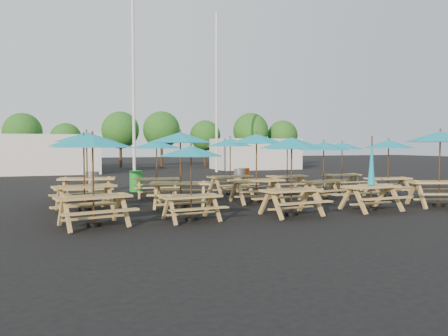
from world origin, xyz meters
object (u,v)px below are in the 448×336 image
object	(u,v)px
picnic_unit_0	(93,147)
picnic_unit_7	(257,143)
picnic_unit_1	(84,145)
picnic_unit_2	(87,141)
picnic_unit_6	(292,147)
picnic_unit_14	(342,149)
picnic_unit_10	(324,149)
picnic_unit_13	(389,148)
picnic_unit_9	(371,180)
waste_bin_0	(92,182)
waste_bin_1	(136,181)
picnic_unit_12	(440,141)
picnic_unit_11	(287,149)
waste_bin_2	(240,178)
picnic_unit_4	(180,142)
picnic_unit_5	(157,148)
picnic_unit_8	(230,146)
picnic_unit_3	(191,155)
waste_bin_3	(244,177)

from	to	relation	value
picnic_unit_0	picnic_unit_7	size ratio (longest dim) A/B	1.00
picnic_unit_1	picnic_unit_2	world-z (taller)	picnic_unit_2
picnic_unit_2	picnic_unit_6	distance (m)	7.75
picnic_unit_2	picnic_unit_14	bearing A→B (deg)	9.92
picnic_unit_10	picnic_unit_13	xyz separation A→B (m)	(3.04, 0.12, 0.06)
picnic_unit_9	picnic_unit_1	bearing A→B (deg)	157.71
picnic_unit_2	waste_bin_0	world-z (taller)	picnic_unit_2
picnic_unit_1	waste_bin_1	world-z (taller)	picnic_unit_1
picnic_unit_9	picnic_unit_12	world-z (taller)	picnic_unit_12
picnic_unit_11	waste_bin_2	size ratio (longest dim) A/B	2.40
picnic_unit_1	picnic_unit_4	distance (m)	3.02
picnic_unit_10	picnic_unit_5	bearing A→B (deg)	137.21
picnic_unit_8	picnic_unit_14	xyz separation A→B (m)	(5.35, -0.09, -0.13)
picnic_unit_8	picnic_unit_11	size ratio (longest dim) A/B	1.07
picnic_unit_11	picnic_unit_14	bearing A→B (deg)	-3.13
picnic_unit_8	waste_bin_1	size ratio (longest dim) A/B	2.58
picnic_unit_2	picnic_unit_11	xyz separation A→B (m)	(8.29, 0.15, -0.30)
picnic_unit_12	waste_bin_1	bearing A→B (deg)	154.67
picnic_unit_3	waste_bin_2	bearing A→B (deg)	54.23
picnic_unit_0	picnic_unit_9	size ratio (longest dim) A/B	1.05
picnic_unit_1	waste_bin_2	bearing A→B (deg)	24.10
picnic_unit_3	picnic_unit_6	world-z (taller)	picnic_unit_6
picnic_unit_1	picnic_unit_11	xyz separation A→B (m)	(8.46, 2.67, -0.16)
picnic_unit_2	picnic_unit_10	size ratio (longest dim) A/B	1.10
waste_bin_0	waste_bin_3	bearing A→B (deg)	3.32
picnic_unit_14	waste_bin_1	size ratio (longest dim) A/B	2.40
picnic_unit_1	picnic_unit_2	size ratio (longest dim) A/B	0.96
picnic_unit_5	picnic_unit_14	world-z (taller)	picnic_unit_5
picnic_unit_3	waste_bin_1	size ratio (longest dim) A/B	2.24
picnic_unit_13	picnic_unit_14	size ratio (longest dim) A/B	1.03
picnic_unit_6	waste_bin_2	size ratio (longest dim) A/B	2.51
waste_bin_1	waste_bin_3	bearing A→B (deg)	5.80
picnic_unit_4	picnic_unit_8	world-z (taller)	picnic_unit_4
picnic_unit_0	picnic_unit_9	xyz separation A→B (m)	(8.37, -0.06, -1.06)
picnic_unit_0	picnic_unit_8	size ratio (longest dim) A/B	1.04
picnic_unit_2	picnic_unit_13	world-z (taller)	picnic_unit_2
picnic_unit_12	picnic_unit_3	bearing A→B (deg)	-163.31
picnic_unit_14	picnic_unit_11	bearing A→B (deg)	175.63
picnic_unit_12	picnic_unit_13	size ratio (longest dim) A/B	1.23
picnic_unit_6	picnic_unit_13	world-z (taller)	picnic_unit_6
picnic_unit_4	waste_bin_0	distance (m)	6.44
picnic_unit_6	picnic_unit_0	bearing A→B (deg)	172.75
picnic_unit_9	waste_bin_2	xyz separation A→B (m)	(-1.23, 8.17, -0.50)
waste_bin_1	picnic_unit_12	bearing A→B (deg)	-42.49
picnic_unit_13	picnic_unit_14	xyz separation A→B (m)	(-0.29, 2.71, -0.06)
picnic_unit_12	waste_bin_2	xyz separation A→B (m)	(-3.96, 8.17, -1.73)
picnic_unit_1	picnic_unit_13	size ratio (longest dim) A/B	1.10
picnic_unit_2	picnic_unit_10	distance (m)	8.73
picnic_unit_9	picnic_unit_13	distance (m)	4.20
picnic_unit_9	picnic_unit_13	xyz separation A→B (m)	(2.98, 2.78, 0.99)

